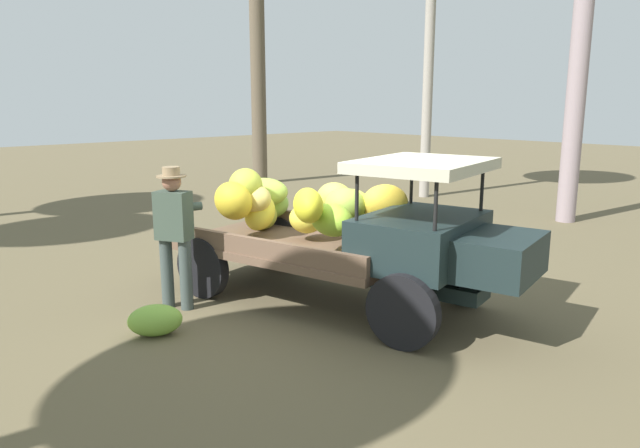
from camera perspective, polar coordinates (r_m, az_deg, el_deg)
The scene contains 4 objects.
ground_plane at distance 7.28m, azimuth 2.20°, elevation -7.80°, with size 60.00×60.00×0.00m, color brown.
truck at distance 7.12m, azimuth 2.53°, elevation -0.49°, with size 4.64×2.48×1.83m.
farmer at distance 7.10m, azimuth -13.97°, elevation -0.46°, with size 0.57×0.54×1.71m.
loose_banana_bunch at distance 6.54m, azimuth -15.74°, elevation -8.99°, with size 0.57×0.34×0.34m, color #7FB33E.
Camera 1 is at (4.78, -4.91, 2.45)m, focal length 32.92 mm.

